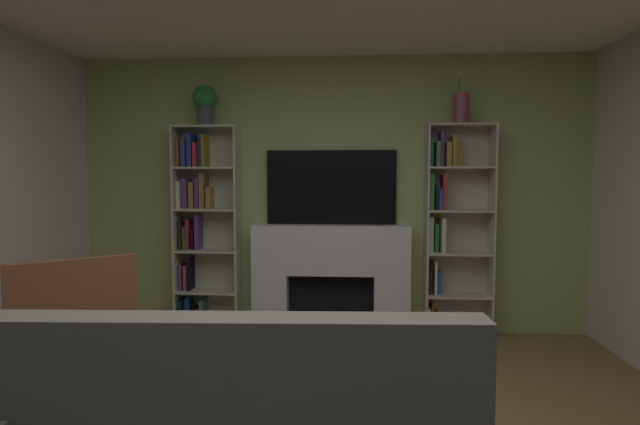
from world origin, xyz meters
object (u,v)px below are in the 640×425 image
bookshelf_left (202,227)px  bookshelf_right (451,225)px  tv (331,187)px  potted_plant (205,102)px  vase_with_flowers (461,108)px  armchair (69,335)px  fireplace (331,276)px

bookshelf_left → bookshelf_right: same height
tv → potted_plant: size_ratio=3.26×
tv → bookshelf_left: (-1.21, -0.06, -0.38)m
potted_plant → vase_with_flowers: (2.30, 0.00, -0.07)m
potted_plant → vase_with_flowers: size_ratio=0.79×
bookshelf_right → vase_with_flowers: vase_with_flowers is taller
bookshelf_left → bookshelf_right: bearing=-0.1°
vase_with_flowers → armchair: size_ratio=0.47×
bookshelf_left → bookshelf_right: 2.30m
tv → armchair: 2.53m
bookshelf_right → armchair: bookshelf_right is taller
fireplace → tv: bearing=90.0°
tv → potted_plant: 1.39m
tv → vase_with_flowers: (1.15, -0.12, 0.70)m
bookshelf_right → vase_with_flowers: (0.06, -0.05, 1.05)m
vase_with_flowers → armchair: 3.51m
fireplace → vase_with_flowers: 1.91m
fireplace → bookshelf_left: size_ratio=0.80×
bookshelf_left → vase_with_flowers: 2.60m
armchair → potted_plant: bearing=79.3°
tv → vase_with_flowers: size_ratio=2.57×
fireplace → bookshelf_right: bookshelf_right is taller
bookshelf_left → bookshelf_right: (2.30, -0.00, 0.03)m
tv → potted_plant: bearing=-174.0°
vase_with_flowers → potted_plant: bearing=-180.0°
fireplace → armchair: bearing=-129.9°
tv → bookshelf_right: size_ratio=0.62×
bookshelf_right → vase_with_flowers: bearing=-40.7°
potted_plant → armchair: 2.40m
vase_with_flowers → armchair: vase_with_flowers is taller
bookshelf_left → potted_plant: 1.16m
vase_with_flowers → armchair: bearing=-146.4°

